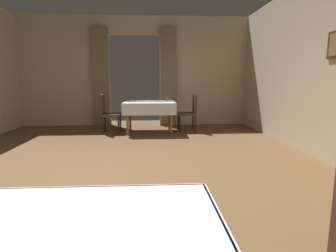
{
  "coord_description": "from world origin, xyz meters",
  "views": [
    {
      "loc": [
        0.48,
        -3.57,
        1.25
      ],
      "look_at": [
        0.71,
        0.42,
        0.58
      ],
      "focal_mm": 29.01,
      "sensor_mm": 36.0,
      "label": 1
    }
  ],
  "objects_px": {
    "plate_mid_b": "(149,102)",
    "plate_mid_a": "(132,101)",
    "glass_mid_c": "(167,99)",
    "chair_mid_right": "(190,111)",
    "dining_table_mid": "(149,106)",
    "chair_mid_left": "(108,112)"
  },
  "relations": [
    {
      "from": "dining_table_mid",
      "to": "chair_mid_left",
      "type": "xyz_separation_m",
      "value": [
        -1.01,
        -0.02,
        -0.14
      ]
    },
    {
      "from": "chair_mid_left",
      "to": "plate_mid_b",
      "type": "height_order",
      "value": "chair_mid_left"
    },
    {
      "from": "glass_mid_c",
      "to": "chair_mid_right",
      "type": "bearing_deg",
      "value": -17.91
    },
    {
      "from": "chair_mid_right",
      "to": "plate_mid_a",
      "type": "distance_m",
      "value": 1.49
    },
    {
      "from": "chair_mid_left",
      "to": "plate_mid_b",
      "type": "bearing_deg",
      "value": -2.59
    },
    {
      "from": "dining_table_mid",
      "to": "plate_mid_b",
      "type": "xyz_separation_m",
      "value": [
        -0.0,
        -0.07,
        0.1
      ]
    },
    {
      "from": "plate_mid_b",
      "to": "chair_mid_right",
      "type": "bearing_deg",
      "value": 8.9
    },
    {
      "from": "plate_mid_a",
      "to": "glass_mid_c",
      "type": "distance_m",
      "value": 0.88
    },
    {
      "from": "dining_table_mid",
      "to": "plate_mid_a",
      "type": "relative_size",
      "value": 6.45
    },
    {
      "from": "chair_mid_right",
      "to": "glass_mid_c",
      "type": "relative_size",
      "value": 11.12
    },
    {
      "from": "plate_mid_b",
      "to": "plate_mid_a",
      "type": "bearing_deg",
      "value": 136.19
    },
    {
      "from": "chair_mid_left",
      "to": "chair_mid_right",
      "type": "bearing_deg",
      "value": 3.2
    },
    {
      "from": "chair_mid_right",
      "to": "glass_mid_c",
      "type": "distance_m",
      "value": 0.66
    },
    {
      "from": "chair_mid_right",
      "to": "plate_mid_b",
      "type": "relative_size",
      "value": 5.09
    },
    {
      "from": "plate_mid_a",
      "to": "plate_mid_b",
      "type": "distance_m",
      "value": 0.6
    },
    {
      "from": "chair_mid_left",
      "to": "glass_mid_c",
      "type": "height_order",
      "value": "chair_mid_left"
    },
    {
      "from": "plate_mid_a",
      "to": "glass_mid_c",
      "type": "height_order",
      "value": "glass_mid_c"
    },
    {
      "from": "dining_table_mid",
      "to": "plate_mid_b",
      "type": "height_order",
      "value": "plate_mid_b"
    },
    {
      "from": "dining_table_mid",
      "to": "glass_mid_c",
      "type": "xyz_separation_m",
      "value": [
        0.44,
        0.27,
        0.14
      ]
    },
    {
      "from": "glass_mid_c",
      "to": "plate_mid_a",
      "type": "bearing_deg",
      "value": 175.02
    },
    {
      "from": "chair_mid_left",
      "to": "glass_mid_c",
      "type": "relative_size",
      "value": 11.12
    },
    {
      "from": "dining_table_mid",
      "to": "chair_mid_left",
      "type": "distance_m",
      "value": 1.02
    }
  ]
}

